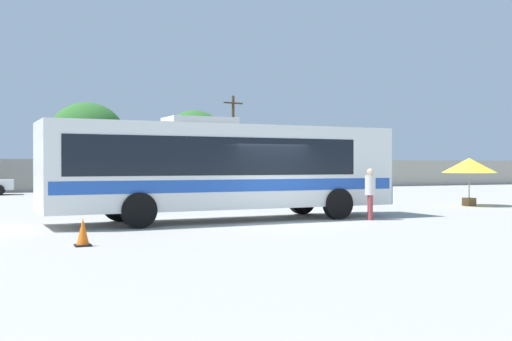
% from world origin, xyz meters
% --- Properties ---
extents(ground_plane, '(300.00, 300.00, 0.00)m').
position_xyz_m(ground_plane, '(0.00, 10.00, 0.00)').
color(ground_plane, '#A3A099').
extents(perimeter_wall, '(80.00, 0.30, 2.23)m').
position_xyz_m(perimeter_wall, '(0.00, 26.34, 1.12)').
color(perimeter_wall, '#9E998C').
rests_on(perimeter_wall, ground_plane).
extents(coach_bus_white_blue, '(11.82, 3.02, 3.36)m').
position_xyz_m(coach_bus_white_blue, '(-1.34, 1.44, 1.80)').
color(coach_bus_white_blue, white).
rests_on(coach_bus_white_blue, ground_plane).
extents(attendant_by_bus_door, '(0.46, 0.46, 1.72)m').
position_xyz_m(attendant_by_bus_door, '(3.30, -0.32, 0.97)').
color(attendant_by_bus_door, '#99383D').
rests_on(attendant_by_bus_door, ground_plane).
extents(vendor_umbrella_secondary_yellow, '(2.41, 2.41, 2.14)m').
position_xyz_m(vendor_umbrella_secondary_yellow, '(11.40, 3.86, 1.78)').
color(vendor_umbrella_secondary_yellow, gray).
rests_on(vendor_umbrella_secondary_yellow, ground_plane).
extents(parked_car_third_dark_blue, '(4.59, 2.06, 1.51)m').
position_xyz_m(parked_car_third_dark_blue, '(-2.96, 22.42, 0.80)').
color(parked_car_third_dark_blue, navy).
rests_on(parked_car_third_dark_blue, ground_plane).
extents(parked_car_rightmost_dark_blue, '(4.09, 2.05, 1.42)m').
position_xyz_m(parked_car_rightmost_dark_blue, '(3.77, 23.24, 0.76)').
color(parked_car_rightmost_dark_blue, navy).
rests_on(parked_car_rightmost_dark_blue, ground_plane).
extents(utility_pole_near, '(1.79, 0.43, 7.55)m').
position_xyz_m(utility_pole_near, '(10.34, 29.91, 3.95)').
color(utility_pole_near, '#4C3823').
rests_on(utility_pole_near, ground_plane).
extents(roadside_tree_midleft, '(5.66, 5.66, 6.70)m').
position_xyz_m(roadside_tree_midleft, '(-1.15, 31.78, 4.29)').
color(roadside_tree_midleft, brown).
rests_on(roadside_tree_midleft, ground_plane).
extents(roadside_tree_midright, '(4.78, 4.78, 6.09)m').
position_xyz_m(roadside_tree_midright, '(6.56, 28.61, 4.05)').
color(roadside_tree_midright, brown).
rests_on(roadside_tree_midright, ground_plane).
extents(traffic_cone_on_apron, '(0.36, 0.36, 0.64)m').
position_xyz_m(traffic_cone_on_apron, '(-6.42, -3.28, 0.31)').
color(traffic_cone_on_apron, black).
rests_on(traffic_cone_on_apron, ground_plane).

